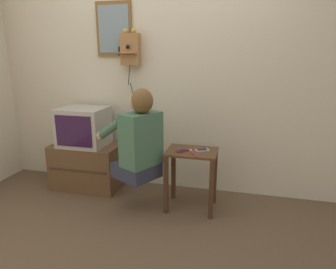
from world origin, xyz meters
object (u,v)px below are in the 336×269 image
Objects in this scene: person at (139,138)px; cell_phone_spare at (202,150)px; toothbrush at (193,153)px; television at (84,127)px; wall_phone_antique at (130,49)px; cell_phone_held at (182,151)px; framed_picture at (114,29)px.

cell_phone_spare is (0.56, 0.18, -0.13)m from person.
person is at bearing 156.15° from toothbrush.
cell_phone_spare is (1.31, -0.16, -0.11)m from television.
wall_phone_antique is (0.48, 0.22, 0.81)m from television.
television is 3.15× the size of toothbrush.
television is 1.33m from cell_phone_spare.
person is 1.14× the size of wall_phone_antique.
television is 3.58× the size of cell_phone_spare.
cell_phone_held is (0.65, -0.44, -0.92)m from wall_phone_antique.
framed_picture is 3.58× the size of toothbrush.
toothbrush is at bearing -32.41° from wall_phone_antique.
framed_picture is 1.49m from cell_phone_held.
person is at bearing -52.72° from framed_picture.
television is (-0.75, 0.35, -0.02)m from person.
toothbrush reaches higher than cell_phone_spare.
toothbrush is at bearing -53.26° from person.
toothbrush is at bearing -28.95° from framed_picture.
person is at bearing -104.66° from cell_phone_spare.
cell_phone_held is at bearing 126.09° from toothbrush.
cell_phone_held is at bearing -34.10° from wall_phone_antique.
framed_picture is (0.29, 0.26, 1.01)m from television.
person is 1.73× the size of television.
wall_phone_antique is 1.30m from cell_phone_spare.
cell_phone_spare is at bearing -7.02° from television.
wall_phone_antique is 1.29m from toothbrush.
cell_phone_spare is at bearing -24.50° from wall_phone_antique.
television is 0.88× the size of framed_picture.
wall_phone_antique is at bearing 24.20° from television.
person is 0.42m from cell_phone_held.
cell_phone_held is at bearing -103.13° from cell_phone_spare.
wall_phone_antique is at bearing 53.44° from person.
framed_picture is 4.06× the size of cell_phone_spare.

